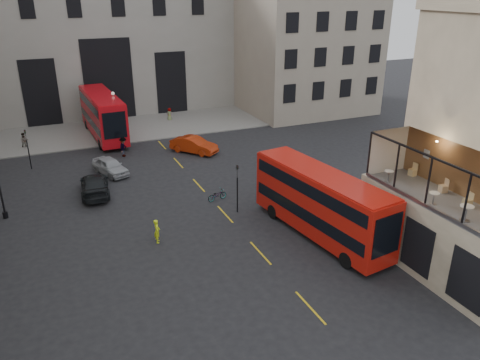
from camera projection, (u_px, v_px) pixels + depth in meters
name	position (u px, v px, depth m)	size (l,w,h in m)	color
ground	(342.00, 298.00, 25.54)	(140.00, 140.00, 0.00)	black
host_frontage	(438.00, 238.00, 27.09)	(3.00, 11.00, 4.50)	#C1B091
cafe_floor	(445.00, 202.00, 26.21)	(3.00, 10.00, 0.10)	slate
gateway	(99.00, 39.00, 60.63)	(35.00, 10.60, 18.00)	#9C9891
building_right	(298.00, 30.00, 62.78)	(16.60, 18.60, 20.00)	#9F9480
pavement_far	(111.00, 130.00, 55.39)	(40.00, 12.00, 0.12)	slate
traffic_light_near	(237.00, 182.00, 34.38)	(0.16, 0.20, 3.80)	black
traffic_light_far	(27.00, 144.00, 42.68)	(0.16, 0.20, 3.80)	black
street_lamp_a	(0.00, 188.00, 33.50)	(0.36, 0.36, 5.33)	black
street_lamp_b	(115.00, 118.00, 51.12)	(0.36, 0.36, 5.33)	black
bus_near	(320.00, 201.00, 31.06)	(4.08, 11.75, 4.59)	#B5150C
bus_far	(102.00, 113.00, 51.86)	(3.36, 12.43, 4.91)	red
car_a	(110.00, 166.00, 42.18)	(1.76, 4.38, 1.49)	#A0A3A8
car_b	(194.00, 145.00, 47.62)	(1.73, 4.96, 1.63)	#A9280A
car_c	(95.00, 185.00, 38.08)	(2.20, 5.40, 1.57)	black
bicycle	(217.00, 195.00, 37.09)	(0.58, 1.68, 0.88)	gray
cyclist	(157.00, 231.00, 30.84)	(0.60, 0.40, 1.66)	#E5FF1A
pedestrian_a	(24.00, 141.00, 48.83)	(0.81, 0.63, 1.67)	gray
pedestrian_b	(123.00, 147.00, 46.47)	(1.28, 0.73, 1.98)	gray
pedestrian_c	(126.00, 132.00, 51.95)	(0.92, 0.38, 1.57)	gray
pedestrian_d	(170.00, 114.00, 59.04)	(0.79, 0.52, 1.62)	gray
cafe_table_near	(466.00, 211.00, 23.85)	(0.68, 0.68, 0.85)	silver
cafe_table_mid	(434.00, 196.00, 25.75)	(0.55, 0.55, 0.69)	silver
cafe_table_far	(389.00, 174.00, 28.78)	(0.55, 0.55, 0.69)	silver
cafe_chair_b	(468.00, 202.00, 25.59)	(0.46, 0.46, 0.80)	tan
cafe_chair_c	(443.00, 188.00, 27.33)	(0.48, 0.48, 0.81)	tan
cafe_chair_d	(413.00, 172.00, 29.72)	(0.43, 0.43, 0.82)	tan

